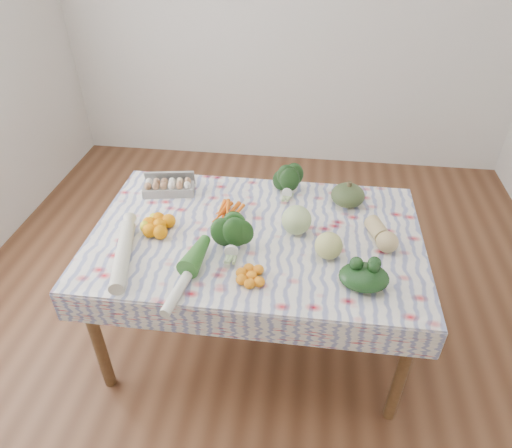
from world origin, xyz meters
name	(u,v)px	position (x,y,z in m)	size (l,w,h in m)	color
ground	(256,333)	(0.00, 0.00, 0.00)	(4.50, 4.50, 0.00)	#57331E
wall_back	(292,4)	(0.00, 2.25, 1.40)	(4.00, 0.04, 2.80)	silver
dining_table	(256,246)	(0.00, 0.00, 0.68)	(1.60, 1.00, 0.75)	brown
tablecloth	(256,234)	(0.00, 0.00, 0.76)	(1.66, 1.06, 0.01)	white
egg_carton	(169,188)	(-0.54, 0.30, 0.80)	(0.28, 0.11, 0.08)	gray
carrot_bunch	(228,212)	(-0.17, 0.14, 0.78)	(0.21, 0.19, 0.04)	orange
kale_bunch	(289,184)	(0.13, 0.38, 0.83)	(0.16, 0.14, 0.14)	#1B3B17
kabocha_squash	(348,195)	(0.46, 0.32, 0.82)	(0.18, 0.18, 0.12)	#3C4D28
cabbage	(296,220)	(0.20, 0.04, 0.84)	(0.15, 0.15, 0.15)	#B0CC84
butternut_squash	(382,233)	(0.62, 0.01, 0.82)	(0.11, 0.23, 0.11)	tan
orange_cluster	(159,225)	(-0.48, -0.05, 0.80)	(0.23, 0.23, 0.08)	orange
broccoli	(233,241)	(-0.09, -0.15, 0.82)	(0.16, 0.16, 0.12)	#1F4C1A
mandarin_cluster	(252,275)	(0.02, -0.34, 0.79)	(0.17, 0.17, 0.05)	orange
grapefruit	(329,246)	(0.36, -0.13, 0.83)	(0.13, 0.13, 0.13)	#C7CA70
spinach_bag	(364,277)	(0.51, -0.31, 0.81)	(0.22, 0.17, 0.10)	black
daikon	(123,255)	(-0.59, -0.29, 0.80)	(0.07, 0.07, 0.48)	beige
leek	(187,276)	(-0.26, -0.38, 0.79)	(0.05, 0.05, 0.46)	silver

